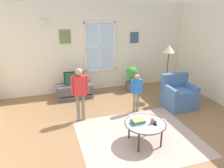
% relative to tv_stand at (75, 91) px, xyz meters
% --- Properties ---
extents(ground_plane, '(6.57, 6.72, 0.02)m').
position_rel_tv_stand_xyz_m(ground_plane, '(0.79, -2.53, -0.22)').
color(ground_plane, olive).
extents(back_wall, '(5.97, 0.17, 2.72)m').
position_rel_tv_stand_xyz_m(back_wall, '(0.79, 0.59, 1.15)').
color(back_wall, silver).
rests_on(back_wall, ground_plane).
extents(area_rug, '(2.45, 2.17, 0.01)m').
position_rel_tv_stand_xyz_m(area_rug, '(0.94, -2.48, -0.20)').
color(area_rug, tan).
rests_on(area_rug, ground_plane).
extents(tv_stand, '(1.03, 0.48, 0.42)m').
position_rel_tv_stand_xyz_m(tv_stand, '(0.00, 0.00, 0.00)').
color(tv_stand, '#4C4C51').
rests_on(tv_stand, ground_plane).
extents(television, '(0.57, 0.08, 0.40)m').
position_rel_tv_stand_xyz_m(television, '(0.00, -0.00, 0.42)').
color(television, '#4C4C4C').
rests_on(television, tv_stand).
extents(armchair, '(0.76, 0.74, 0.87)m').
position_rel_tv_stand_xyz_m(armchair, '(2.58, -1.43, 0.12)').
color(armchair, '#476B9E').
rests_on(armchair, ground_plane).
extents(coffee_table, '(0.82, 0.82, 0.45)m').
position_rel_tv_stand_xyz_m(coffee_table, '(0.98, -2.69, 0.21)').
color(coffee_table, '#99B2B7').
rests_on(coffee_table, ground_plane).
extents(book_stack, '(0.28, 0.18, 0.09)m').
position_rel_tv_stand_xyz_m(book_stack, '(0.84, -2.64, 0.28)').
color(book_stack, '#66C4BA').
rests_on(book_stack, coffee_table).
extents(cup, '(0.08, 0.08, 0.11)m').
position_rel_tv_stand_xyz_m(cup, '(1.10, -2.75, 0.29)').
color(cup, '#BF3F3F').
rests_on(cup, coffee_table).
extents(remote_near_books, '(0.09, 0.15, 0.02)m').
position_rel_tv_stand_xyz_m(remote_near_books, '(1.12, -2.78, 0.25)').
color(remote_near_books, black).
rests_on(remote_near_books, coffee_table).
extents(remote_near_cup, '(0.11, 0.14, 0.02)m').
position_rel_tv_stand_xyz_m(remote_near_cup, '(1.16, -2.76, 0.25)').
color(remote_near_cup, black).
rests_on(remote_near_cup, coffee_table).
extents(person_blue_shirt, '(0.31, 0.14, 1.02)m').
position_rel_tv_stand_xyz_m(person_blue_shirt, '(1.36, -1.38, 0.43)').
color(person_blue_shirt, '#726656').
rests_on(person_blue_shirt, ground_plane).
extents(person_red_shirt, '(0.39, 0.18, 1.30)m').
position_rel_tv_stand_xyz_m(person_red_shirt, '(-0.07, -1.40, 0.61)').
color(person_red_shirt, '#726656').
rests_on(person_red_shirt, ground_plane).
extents(potted_plant_by_window, '(0.40, 0.40, 0.78)m').
position_rel_tv_stand_xyz_m(potted_plant_by_window, '(1.84, 0.06, 0.18)').
color(potted_plant_by_window, '#4C565B').
rests_on(potted_plant_by_window, ground_plane).
extents(floor_lamp, '(0.32, 0.32, 1.57)m').
position_rel_tv_stand_xyz_m(floor_lamp, '(2.59, -0.75, 1.10)').
color(floor_lamp, black).
rests_on(floor_lamp, ground_plane).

